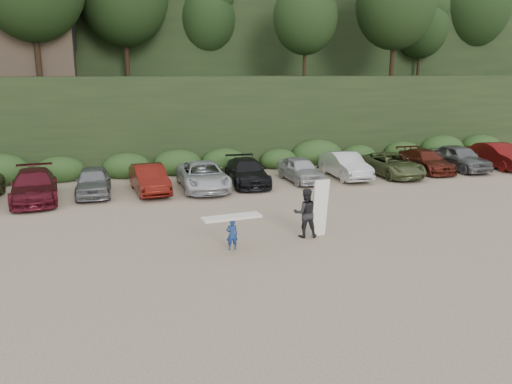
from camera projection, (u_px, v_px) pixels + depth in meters
name	position (u px, v px, depth m)	size (l,w,h in m)	color
ground	(290.00, 242.00, 18.89)	(120.00, 120.00, 0.00)	tan
hillside_backdrop	(159.00, 21.00, 49.54)	(90.00, 41.50, 28.00)	black
parked_cars	(233.00, 173.00, 28.08)	(39.80, 5.89, 1.63)	#ADACB1
child_surfer	(232.00, 227.00, 17.89)	(2.16, 0.76, 1.27)	navy
adult_surfer	(307.00, 212.00, 19.30)	(1.42, 0.91, 2.28)	black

